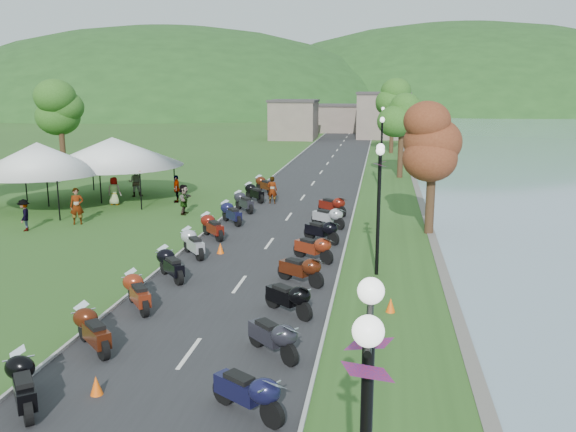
{
  "coord_description": "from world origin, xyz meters",
  "views": [
    {
      "loc": [
        5.08,
        -4.97,
        7.24
      ],
      "look_at": [
        0.84,
        22.28,
        1.3
      ],
      "focal_mm": 38.0,
      "sensor_mm": 36.0,
      "label": 1
    }
  ],
  "objects_px": {
    "vendor_tent_main": "(114,168)",
    "pedestrian_b": "(136,196)",
    "pedestrian_a": "(78,224)",
    "pedestrian_c": "(26,231)"
  },
  "relations": [
    {
      "from": "vendor_tent_main",
      "to": "pedestrian_c",
      "type": "bearing_deg",
      "value": -94.9
    },
    {
      "from": "pedestrian_b",
      "to": "pedestrian_a",
      "type": "bearing_deg",
      "value": 79.25
    },
    {
      "from": "pedestrian_a",
      "to": "pedestrian_b",
      "type": "height_order",
      "value": "pedestrian_a"
    },
    {
      "from": "vendor_tent_main",
      "to": "pedestrian_b",
      "type": "height_order",
      "value": "vendor_tent_main"
    },
    {
      "from": "pedestrian_a",
      "to": "pedestrian_c",
      "type": "height_order",
      "value": "pedestrian_a"
    },
    {
      "from": "pedestrian_c",
      "to": "pedestrian_a",
      "type": "bearing_deg",
      "value": 111.59
    },
    {
      "from": "pedestrian_a",
      "to": "pedestrian_b",
      "type": "distance_m",
      "value": 8.35
    },
    {
      "from": "pedestrian_c",
      "to": "pedestrian_b",
      "type": "bearing_deg",
      "value": 148.68
    },
    {
      "from": "pedestrian_a",
      "to": "pedestrian_b",
      "type": "bearing_deg",
      "value": 68.23
    },
    {
      "from": "pedestrian_a",
      "to": "pedestrian_b",
      "type": "relative_size",
      "value": 1.02
    }
  ]
}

